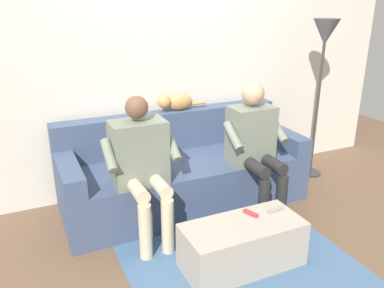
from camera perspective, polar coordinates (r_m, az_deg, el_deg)
ground_plane at (r=3.37m, az=3.81°, el=-13.57°), size 8.00×8.00×0.00m
back_wall at (r=3.94m, az=-4.31°, el=12.84°), size 5.43×0.06×2.74m
couch at (r=3.81m, az=-1.37°, el=-4.15°), size 2.28×0.87×0.84m
coffee_table at (r=3.01m, az=7.26°, el=-14.22°), size 0.89×0.41×0.35m
person_left_seated at (r=3.56m, az=9.01°, el=0.44°), size 0.54×0.57×1.20m
person_right_seated at (r=3.15m, az=-7.31°, el=-2.36°), size 0.59×0.56×1.18m
cat_on_backrest at (r=3.88m, az=-2.46°, el=6.08°), size 0.51×0.14×0.17m
remote_gray at (r=3.11m, az=11.97°, el=-9.28°), size 0.15×0.04×0.02m
remote_red at (r=3.03m, az=8.44°, el=-9.86°), size 0.07×0.13×0.02m
floor_rug at (r=3.20m, az=5.90°, el=-15.63°), size 1.64×1.68×0.01m
floor_lamp at (r=4.35m, az=18.51°, el=13.27°), size 0.27×0.27×1.69m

